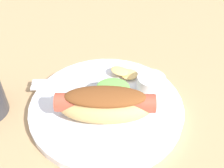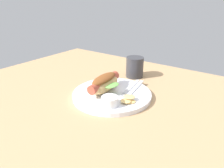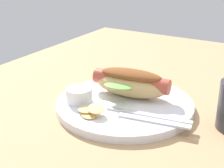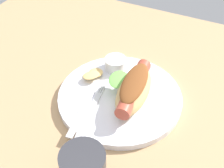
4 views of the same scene
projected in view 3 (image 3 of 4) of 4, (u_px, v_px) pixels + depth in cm
name	position (u px, v px, depth cm)	size (l,w,h in cm)	color
ground_plane	(136.00, 107.00, 73.83)	(120.00, 90.00, 1.80)	tan
plate	(125.00, 105.00, 71.07)	(28.57, 28.57, 1.60)	white
hot_dog	(130.00, 83.00, 72.00)	(10.22, 17.07, 5.86)	tan
sauce_ramekin	(79.00, 95.00, 70.10)	(5.46, 5.46, 2.98)	white
fork	(150.00, 115.00, 64.39)	(3.58, 16.82, 0.40)	silver
knife	(154.00, 121.00, 62.41)	(13.74, 1.40, 0.36)	silver
chips_pile	(91.00, 111.00, 64.93)	(5.86, 7.01, 1.88)	#E9BF70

